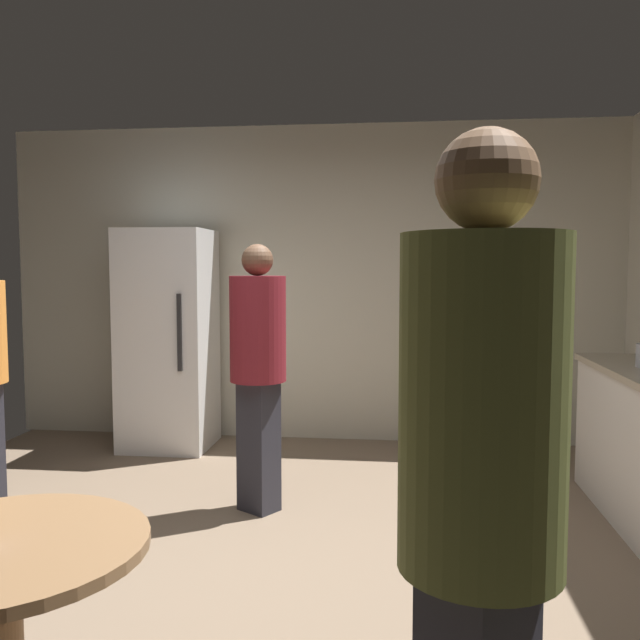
# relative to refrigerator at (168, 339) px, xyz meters

# --- Properties ---
(ground_plane) EXTENTS (5.20, 5.20, 0.10)m
(ground_plane) POSITION_rel_refrigerator_xyz_m (1.14, -2.20, -0.95)
(ground_plane) COLOR #7A6651
(wall_back) EXTENTS (5.32, 0.06, 2.70)m
(wall_back) POSITION_rel_refrigerator_xyz_m (1.14, 0.43, 0.45)
(wall_back) COLOR beige
(wall_back) RESTS_ON ground_plane
(refrigerator) EXTENTS (0.70, 0.68, 1.80)m
(refrigerator) POSITION_rel_refrigerator_xyz_m (0.00, 0.00, 0.00)
(refrigerator) COLOR white
(refrigerator) RESTS_ON ground_plane
(foreground_table) EXTENTS (0.80, 0.80, 0.73)m
(foreground_table) POSITION_rel_refrigerator_xyz_m (0.80, -3.64, -0.27)
(foreground_table) COLOR olive
(foreground_table) RESTS_ON ground_plane
(person_in_olive_shirt) EXTENTS (0.48, 0.48, 1.76)m
(person_in_olive_shirt) POSITION_rel_refrigerator_xyz_m (2.06, -3.94, 0.14)
(person_in_olive_shirt) COLOR #2D2D38
(person_in_olive_shirt) RESTS_ON ground_plane
(person_in_maroon_shirt) EXTENTS (0.47, 0.47, 1.63)m
(person_in_maroon_shirt) POSITION_rel_refrigerator_xyz_m (1.05, -1.37, 0.05)
(person_in_maroon_shirt) COLOR #2D2D38
(person_in_maroon_shirt) RESTS_ON ground_plane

